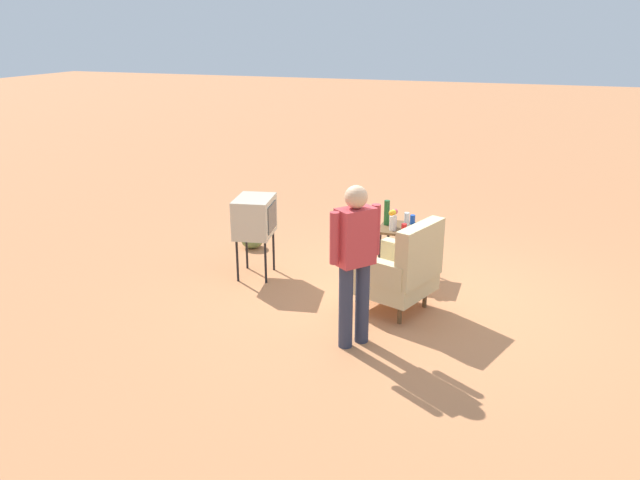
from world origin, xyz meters
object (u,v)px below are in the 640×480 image
object	(u,v)px
tv_on_stand	(255,217)
soda_can_blue	(413,220)
bottle_short_clear	(407,220)
bottle_wine_green	(387,213)
flower_vase	(393,219)
person_standing	(355,256)
armchair	(401,270)
soda_can_red	(404,229)
side_table	(402,234)

from	to	relation	value
tv_on_stand	soda_can_blue	distance (m)	2.00
tv_on_stand	bottle_short_clear	world-z (taller)	tv_on_stand
soda_can_blue	bottle_wine_green	bearing A→B (deg)	-66.51
bottle_short_clear	bottle_wine_green	size ratio (longest dim) A/B	0.62
flower_vase	bottle_short_clear	bearing A→B (deg)	134.85
soda_can_blue	bottle_short_clear	world-z (taller)	bottle_short_clear
tv_on_stand	flower_vase	bearing A→B (deg)	107.03
person_standing	bottle_short_clear	distance (m)	1.97
armchair	soda_can_blue	distance (m)	1.27
person_standing	soda_can_red	bearing A→B (deg)	176.39
soda_can_red	side_table	bearing A→B (deg)	-162.39
armchair	tv_on_stand	bearing A→B (deg)	-102.03
armchair	soda_can_blue	world-z (taller)	armchair
tv_on_stand	soda_can_red	size ratio (longest dim) A/B	8.44
bottle_wine_green	tv_on_stand	bearing A→B (deg)	-65.42
side_table	bottle_short_clear	bearing A→B (deg)	81.93
bottle_short_clear	soda_can_red	xyz separation A→B (m)	(0.22, 0.02, -0.04)
tv_on_stand	soda_can_red	world-z (taller)	tv_on_stand
person_standing	soda_can_red	size ratio (longest dim) A/B	13.44
soda_can_blue	bottle_short_clear	xyz separation A→B (m)	(0.18, -0.04, 0.04)
soda_can_blue	bottle_wine_green	distance (m)	0.35
tv_on_stand	soda_can_red	bearing A→B (deg)	103.35
armchair	bottle_wine_green	world-z (taller)	armchair
side_table	flower_vase	size ratio (longest dim) A/B	2.40
side_table	armchair	bearing A→B (deg)	12.35
tv_on_stand	bottle_wine_green	world-z (taller)	tv_on_stand
flower_vase	soda_can_red	bearing A→B (deg)	63.80
side_table	tv_on_stand	xyz separation A→B (m)	(0.65, -1.73, 0.24)
tv_on_stand	armchair	bearing A→B (deg)	77.97
armchair	side_table	xyz separation A→B (m)	(-1.07, -0.23, 0.04)
bottle_short_clear	soda_can_red	world-z (taller)	bottle_short_clear
soda_can_blue	bottle_wine_green	world-z (taller)	bottle_wine_green
side_table	flower_vase	xyz separation A→B (m)	(0.15, -0.08, 0.24)
bottle_wine_green	bottle_short_clear	bearing A→B (deg)	79.45
bottle_short_clear	armchair	bearing A→B (deg)	9.53
armchair	bottle_short_clear	distance (m)	1.10
bottle_wine_green	soda_can_red	distance (m)	0.40
armchair	side_table	distance (m)	1.09
armchair	bottle_short_clear	size ratio (longest dim) A/B	5.30
armchair	soda_can_blue	size ratio (longest dim) A/B	8.69
bottle_short_clear	flower_vase	xyz separation A→B (m)	(0.14, -0.14, 0.05)
bottle_wine_green	soda_can_red	xyz separation A→B (m)	(0.27, 0.28, -0.10)
side_table	bottle_wine_green	bearing A→B (deg)	-101.19
bottle_wine_green	flower_vase	bearing A→B (deg)	34.06
person_standing	side_table	bearing A→B (deg)	178.86
person_standing	armchair	bearing A→B (deg)	163.12
armchair	person_standing	bearing A→B (deg)	-16.88
side_table	bottle_wine_green	xyz separation A→B (m)	(-0.04, -0.21, 0.25)
side_table	soda_can_blue	bearing A→B (deg)	151.57
armchair	flower_vase	distance (m)	1.02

